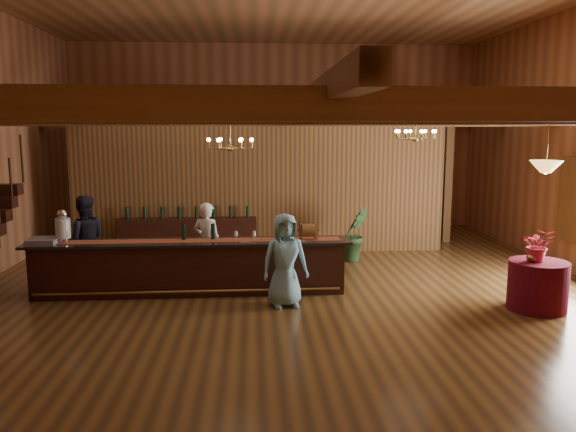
{
  "coord_description": "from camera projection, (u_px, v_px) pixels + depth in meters",
  "views": [
    {
      "loc": [
        -0.68,
        -10.06,
        3.0
      ],
      "look_at": [
        -0.0,
        0.58,
        1.35
      ],
      "focal_mm": 35.0,
      "sensor_mm": 36.0,
      "label": 1
    }
  ],
  "objects": [
    {
      "name": "floor",
      "position": [
        290.0,
        292.0,
        10.43
      ],
      "size": [
        14.0,
        14.0,
        0.0
      ],
      "primitive_type": "plane",
      "color": "brown",
      "rests_on": "ground"
    },
    {
      "name": "wall_back",
      "position": [
        275.0,
        138.0,
        16.91
      ],
      "size": [
        12.0,
        0.1,
        5.5
      ],
      "primitive_type": "cube",
      "color": "#AA6B42",
      "rests_on": "floor"
    },
    {
      "name": "wall_front",
      "position": [
        375.0,
        175.0,
        3.1
      ],
      "size": [
        12.0,
        0.1,
        5.5
      ],
      "primitive_type": "cube",
      "color": "#AA6B42",
      "rests_on": "floor"
    },
    {
      "name": "beam_grid",
      "position": [
        288.0,
        116.0,
        10.43
      ],
      "size": [
        11.9,
        13.9,
        0.39
      ],
      "color": "brown",
      "rests_on": "wall_left"
    },
    {
      "name": "support_posts",
      "position": [
        292.0,
        211.0,
        9.69
      ],
      "size": [
        9.2,
        10.2,
        3.2
      ],
      "color": "brown",
      "rests_on": "floor"
    },
    {
      "name": "partition_wall",
      "position": [
        260.0,
        190.0,
        13.61
      ],
      "size": [
        9.0,
        0.18,
        3.1
      ],
      "primitive_type": "cube",
      "color": "brown",
      "rests_on": "floor"
    },
    {
      "name": "window_right_back",
      "position": [
        575.0,
        200.0,
        11.55
      ],
      "size": [
        0.12,
        1.05,
        1.75
      ],
      "primitive_type": "cube",
      "color": "white",
      "rests_on": "wall_right"
    },
    {
      "name": "backroom_boxes",
      "position": [
        267.0,
        218.0,
        15.75
      ],
      "size": [
        4.1,
        0.6,
        1.1
      ],
      "color": "black",
      "rests_on": "floor"
    },
    {
      "name": "tasting_bar",
      "position": [
        191.0,
        267.0,
        10.29
      ],
      "size": [
        5.9,
        0.82,
        0.99
      ],
      "rotation": [
        0.0,
        0.0,
        0.01
      ],
      "color": "black",
      "rests_on": "floor"
    },
    {
      "name": "beverage_dispenser",
      "position": [
        63.0,
        227.0,
        10.06
      ],
      "size": [
        0.26,
        0.26,
        0.6
      ],
      "color": "silver",
      "rests_on": "tasting_bar"
    },
    {
      "name": "glass_rack_tray",
      "position": [
        44.0,
        241.0,
        9.98
      ],
      "size": [
        0.5,
        0.5,
        0.1
      ],
      "primitive_type": "cube",
      "color": "gray",
      "rests_on": "tasting_bar"
    },
    {
      "name": "raffle_drum",
      "position": [
        308.0,
        230.0,
        10.3
      ],
      "size": [
        0.34,
        0.24,
        0.3
      ],
      "color": "brown",
      "rests_on": "tasting_bar"
    },
    {
      "name": "bar_bottle_0",
      "position": [
        184.0,
        232.0,
        10.3
      ],
      "size": [
        0.07,
        0.07,
        0.3
      ],
      "primitive_type": "cylinder",
      "color": "black",
      "rests_on": "tasting_bar"
    },
    {
      "name": "bar_bottle_1",
      "position": [
        184.0,
        232.0,
        10.3
      ],
      "size": [
        0.07,
        0.07,
        0.3
      ],
      "primitive_type": "cylinder",
      "color": "black",
      "rests_on": "tasting_bar"
    },
    {
      "name": "bar_bottle_2",
      "position": [
        213.0,
        232.0,
        10.34
      ],
      "size": [
        0.07,
        0.07,
        0.3
      ],
      "primitive_type": "cylinder",
      "color": "black",
      "rests_on": "tasting_bar"
    },
    {
      "name": "backbar_shelf",
      "position": [
        189.0,
        237.0,
        13.4
      ],
      "size": [
        3.25,
        0.64,
        0.91
      ],
      "primitive_type": "cube",
      "rotation": [
        0.0,
        0.0,
        0.04
      ],
      "color": "black",
      "rests_on": "floor"
    },
    {
      "name": "round_table",
      "position": [
        538.0,
        286.0,
        9.37
      ],
      "size": [
        0.96,
        0.96,
        0.83
      ],
      "primitive_type": "cylinder",
      "color": "#54050F",
      "rests_on": "floor"
    },
    {
      "name": "chandelier_left",
      "position": [
        230.0,
        143.0,
        9.96
      ],
      "size": [
        0.8,
        0.8,
        0.6
      ],
      "color": "olive",
      "rests_on": "beam_grid"
    },
    {
      "name": "chandelier_right",
      "position": [
        416.0,
        134.0,
        10.93
      ],
      "size": [
        0.8,
        0.8,
        0.45
      ],
      "color": "olive",
      "rests_on": "beam_grid"
    },
    {
      "name": "pendant_lamp",
      "position": [
        546.0,
        167.0,
        9.06
      ],
      "size": [
        0.52,
        0.52,
        0.9
      ],
      "color": "olive",
      "rests_on": "beam_grid"
    },
    {
      "name": "bartender",
      "position": [
        207.0,
        243.0,
        10.94
      ],
      "size": [
        0.69,
        0.58,
        1.6
      ],
      "primitive_type": "imported",
      "rotation": [
        0.0,
        0.0,
        2.74
      ],
      "color": "white",
      "rests_on": "floor"
    },
    {
      "name": "staff_second",
      "position": [
        84.0,
        240.0,
        10.91
      ],
      "size": [
        1.0,
        0.88,
        1.74
      ],
      "primitive_type": "imported",
      "rotation": [
        0.0,
        0.0,
        3.45
      ],
      "color": "#202031",
      "rests_on": "floor"
    },
    {
      "name": "guest",
      "position": [
        285.0,
        260.0,
        9.5
      ],
      "size": [
        0.87,
        0.65,
        1.6
      ],
      "primitive_type": "imported",
      "rotation": [
        0.0,
        0.0,
        0.19
      ],
      "color": "#7AB6C4",
      "rests_on": "floor"
    },
    {
      "name": "floor_plant",
      "position": [
        354.0,
        234.0,
        12.86
      ],
      "size": [
        0.84,
        0.76,
        1.26
      ],
      "primitive_type": "imported",
      "rotation": [
        0.0,
        0.0,
        0.34
      ],
      "color": "#274822",
      "rests_on": "floor"
    },
    {
      "name": "table_flowers",
      "position": [
        538.0,
        245.0,
        9.25
      ],
      "size": [
        0.62,
        0.58,
        0.56
      ],
      "primitive_type": "imported",
      "rotation": [
        0.0,
        0.0,
        -0.35
      ],
      "color": "#D12C4C",
      "rests_on": "round_table"
    },
    {
      "name": "table_vase",
      "position": [
        533.0,
        253.0,
        9.24
      ],
      "size": [
        0.21,
        0.21,
        0.32
      ],
      "primitive_type": "imported",
      "rotation": [
        0.0,
        0.0,
        -0.38
      ],
      "color": "olive",
      "rests_on": "round_table"
    }
  ]
}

